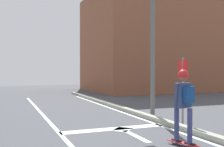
# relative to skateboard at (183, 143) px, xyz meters

# --- Properties ---
(lane_line_center) EXTENTS (0.12, 20.00, 0.01)m
(lane_line_center) POSITION_rel_skateboard_xyz_m (-2.30, 2.34, -0.07)
(lane_line_center) COLOR silver
(lane_line_center) RESTS_ON ground
(lane_line_curbside) EXTENTS (0.12, 20.00, 0.01)m
(lane_line_curbside) POSITION_rel_skateboard_xyz_m (0.75, 2.34, -0.07)
(lane_line_curbside) COLOR silver
(lane_line_curbside) RESTS_ON ground
(stop_bar) EXTENTS (3.20, 0.40, 0.01)m
(stop_bar) POSITION_rel_skateboard_xyz_m (-0.70, 2.26, -0.07)
(stop_bar) COLOR silver
(stop_bar) RESTS_ON ground
(lane_arrow_stem) EXTENTS (0.16, 1.40, 0.01)m
(lane_arrow_stem) POSITION_rel_skateboard_xyz_m (-0.54, 1.24, -0.07)
(lane_arrow_stem) COLOR silver
(lane_arrow_stem) RESTS_ON ground
(lane_arrow_head) EXTENTS (0.71, 0.71, 0.01)m
(lane_arrow_head) POSITION_rel_skateboard_xyz_m (-0.54, 2.09, -0.07)
(lane_arrow_head) COLOR silver
(lane_arrow_head) RESTS_ON ground
(curb_strip) EXTENTS (0.24, 24.00, 0.14)m
(curb_strip) POSITION_rel_skateboard_xyz_m (1.00, 2.34, 0.00)
(curb_strip) COLOR #9A9D8B
(curb_strip) RESTS_ON ground
(skateboard) EXTENTS (0.38, 0.79, 0.08)m
(skateboard) POSITION_rel_skateboard_xyz_m (0.00, 0.00, 0.00)
(skateboard) COLOR #AD2530
(skateboard) RESTS_ON ground
(skater) EXTENTS (0.44, 0.61, 1.62)m
(skater) POSITION_rel_skateboard_xyz_m (0.00, -0.02, 1.03)
(skater) COLOR navy
(skater) RESTS_ON skateboard
(traffic_signal_mast) EXTENTS (3.71, 0.34, 5.69)m
(traffic_signal_mast) POSITION_rel_skateboard_xyz_m (0.39, 3.76, 4.07)
(traffic_signal_mast) COLOR #5E5F5C
(traffic_signal_mast) RESTS_ON ground
(street_sign_post) EXTENTS (0.06, 0.44, 2.09)m
(street_sign_post) POSITION_rel_skateboard_xyz_m (1.41, 1.95, 1.30)
(street_sign_post) COLOR slate
(street_sign_post) RESTS_ON ground
(building_block) EXTENTS (13.40, 8.15, 7.85)m
(building_block) POSITION_rel_skateboard_xyz_m (9.59, 15.45, 3.86)
(building_block) COLOR brown
(building_block) RESTS_ON ground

